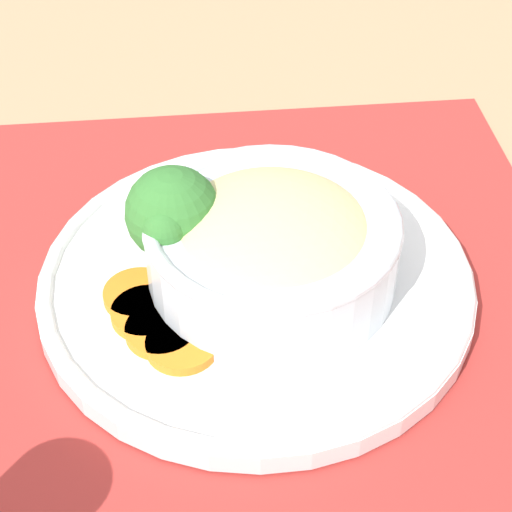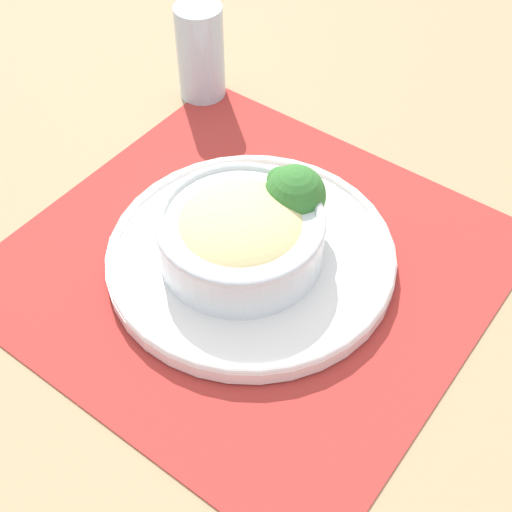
{
  "view_description": "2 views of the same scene",
  "coord_description": "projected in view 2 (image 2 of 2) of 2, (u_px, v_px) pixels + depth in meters",
  "views": [
    {
      "loc": [
        -0.43,
        0.09,
        0.43
      ],
      "look_at": [
        -0.0,
        0.0,
        0.04
      ],
      "focal_mm": 60.0,
      "sensor_mm": 36.0,
      "label": 1
    },
    {
      "loc": [
        0.26,
        -0.43,
        0.58
      ],
      "look_at": [
        0.02,
        -0.02,
        0.04
      ],
      "focal_mm": 50.0,
      "sensor_mm": 36.0,
      "label": 2
    }
  ],
  "objects": [
    {
      "name": "carrot_slice_far",
      "position": [
        252.0,
        194.0,
        0.81
      ],
      "size": [
        0.05,
        0.05,
        0.01
      ],
      "color": "orange",
      "rests_on": "plate"
    },
    {
      "name": "carrot_slice_extra",
      "position": [
        235.0,
        195.0,
        0.81
      ],
      "size": [
        0.05,
        0.05,
        0.01
      ],
      "color": "orange",
      "rests_on": "plate"
    },
    {
      "name": "bowl",
      "position": [
        241.0,
        233.0,
        0.73
      ],
      "size": [
        0.17,
        0.17,
        0.07
      ],
      "color": "silver",
      "rests_on": "plate"
    },
    {
      "name": "plate",
      "position": [
        251.0,
        254.0,
        0.76
      ],
      "size": [
        0.31,
        0.31,
        0.02
      ],
      "color": "white",
      "rests_on": "placemat"
    },
    {
      "name": "broccoli_floret",
      "position": [
        294.0,
        196.0,
        0.74
      ],
      "size": [
        0.07,
        0.07,
        0.08
      ],
      "color": "#759E51",
      "rests_on": "plate"
    },
    {
      "name": "carrot_slice_middle",
      "position": [
        269.0,
        195.0,
        0.81
      ],
      "size": [
        0.05,
        0.05,
        0.01
      ],
      "color": "orange",
      "rests_on": "plate"
    },
    {
      "name": "water_glass",
      "position": [
        201.0,
        57.0,
        0.93
      ],
      "size": [
        0.06,
        0.06,
        0.13
      ],
      "color": "silver",
      "rests_on": "ground_plane"
    },
    {
      "name": "carrot_slice_near",
      "position": [
        285.0,
        199.0,
        0.8
      ],
      "size": [
        0.05,
        0.05,
        0.01
      ],
      "color": "orange",
      "rests_on": "plate"
    },
    {
      "name": "placemat",
      "position": [
        251.0,
        262.0,
        0.77
      ],
      "size": [
        0.53,
        0.52,
        0.0
      ],
      "color": "#B2332D",
      "rests_on": "ground_plane"
    },
    {
      "name": "ground_plane",
      "position": [
        251.0,
        264.0,
        0.77
      ],
      "size": [
        4.0,
        4.0,
        0.0
      ],
      "primitive_type": "plane",
      "color": "tan"
    }
  ]
}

